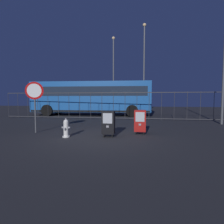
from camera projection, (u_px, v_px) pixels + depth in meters
ground_plane at (100, 137)px, 7.23m from camera, size 60.00×60.00×0.00m
fire_hydrant at (66, 128)px, 7.14m from camera, size 0.33×0.31×0.75m
newspaper_box_primary at (108, 122)px, 7.22m from camera, size 0.48×0.42×1.02m
newspaper_box_secondary at (140, 121)px, 7.77m from camera, size 0.48×0.42×1.02m
stop_sign at (35, 96)px, 8.01m from camera, size 0.71×0.31×2.23m
fence_barrier at (119, 105)px, 13.41m from camera, size 18.03×0.04×2.00m
bus_near at (92, 97)px, 16.77m from camera, size 10.63×3.27×3.00m
street_light_near_left at (113, 70)px, 19.44m from camera, size 0.32×0.32×8.00m
street_light_far_left at (144, 63)px, 17.25m from camera, size 0.32×0.32×8.49m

